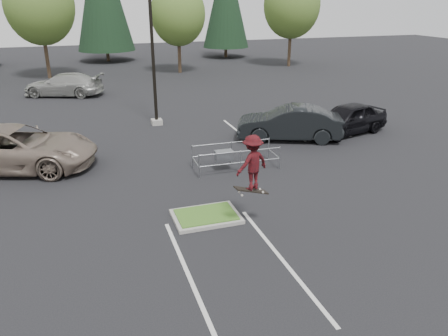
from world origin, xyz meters
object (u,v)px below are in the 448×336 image
object	(u,v)px
decid_b	(40,8)
decid_d	(291,7)
cart_corral	(227,155)
car_r_charc	(289,123)
decid_c	(178,16)
light_pole	(152,44)
car_l_tan	(14,148)
car_r_black	(348,119)
skateboarder	(252,163)
car_far_silver	(65,85)

from	to	relation	value
decid_b	decid_d	size ratio (longest dim) A/B	1.02
cart_corral	car_r_charc	world-z (taller)	car_r_charc
decid_c	car_r_charc	xyz separation A→B (m)	(0.51, -22.83, -4.38)
decid_b	car_r_charc	bearing A→B (deg)	-62.01
light_pole	cart_corral	distance (m)	9.04
light_pole	car_r_charc	world-z (taller)	light_pole
decid_c	light_pole	bearing A→B (deg)	-107.11
cart_corral	decid_d	bearing A→B (deg)	60.45
decid_c	car_l_tan	distance (m)	26.38
decid_d	car_r_charc	xyz separation A→B (m)	(-11.49, -23.33, -5.04)
decid_c	car_r_black	xyz separation A→B (m)	(4.01, -22.83, -4.43)
car_r_black	decid_b	bearing A→B (deg)	-160.42
decid_b	skateboarder	distance (m)	32.57
decid_b	car_r_black	distance (m)	28.94
decid_c	car_r_charc	bearing A→B (deg)	-88.72
decid_b	skateboarder	world-z (taller)	decid_b
decid_b	decid_d	xyz separation A→B (m)	(24.00, -0.20, -0.13)
car_r_charc	car_far_silver	distance (m)	18.62
decid_d	skateboarder	xyz separation A→B (m)	(-16.79, -31.33, -3.71)
decid_d	car_l_tan	world-z (taller)	decid_d
decid_c	car_r_charc	size ratio (longest dim) A/B	1.58
decid_b	cart_corral	bearing A→B (deg)	-73.01
light_pole	decid_c	world-z (taller)	light_pole
cart_corral	car_l_tan	bearing A→B (deg)	162.41
decid_b	car_r_charc	xyz separation A→B (m)	(12.51, -23.53, -5.17)
light_pole	car_r_black	xyz separation A→B (m)	(9.50, -5.00, -3.74)
light_pole	skateboarder	distance (m)	13.23
decid_c	skateboarder	size ratio (longest dim) A/B	4.21
skateboarder	light_pole	bearing A→B (deg)	-105.89
car_r_black	car_far_silver	distance (m)	20.89
decid_c	car_far_silver	distance (m)	13.84
light_pole	decid_d	world-z (taller)	light_pole
cart_corral	decid_c	bearing A→B (deg)	83.00
decid_b	skateboarder	size ratio (longest dim) A/B	4.84
decid_c	cart_corral	distance (m)	26.52
decid_d	car_r_black	size ratio (longest dim) A/B	1.96
car_r_black	light_pole	bearing A→B (deg)	-132.41
decid_c	car_r_black	distance (m)	23.60
cart_corral	car_far_silver	xyz separation A→B (m)	(-6.63, 17.99, 0.19)
car_r_charc	decid_d	bearing A→B (deg)	176.34
skateboarder	car_r_charc	distance (m)	9.69
skateboarder	car_far_silver	size ratio (longest dim) A/B	0.35
cart_corral	car_l_tan	xyz separation A→B (m)	(-8.59, 2.99, 0.29)
cart_corral	car_r_charc	distance (m)	5.33
cart_corral	car_r_charc	xyz separation A→B (m)	(4.41, 2.99, 0.23)
decid_d	skateboarder	world-z (taller)	decid_d
light_pole	car_l_tan	world-z (taller)	light_pole
decid_c	car_l_tan	xyz separation A→B (m)	(-12.49, -22.83, -4.32)
decid_c	car_r_black	size ratio (longest dim) A/B	1.74
decid_b	decid_d	world-z (taller)	decid_b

